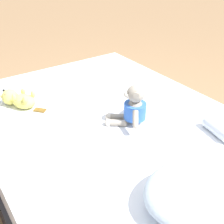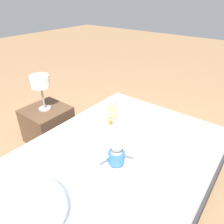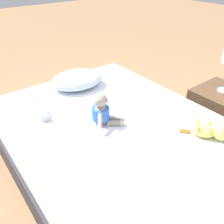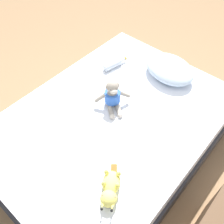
# 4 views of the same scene
# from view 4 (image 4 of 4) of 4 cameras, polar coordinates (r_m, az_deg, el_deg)

# --- Properties ---
(ground_plane) EXTENTS (16.00, 16.00, 0.00)m
(ground_plane) POSITION_cam_4_polar(r_m,az_deg,el_deg) (2.30, 0.00, -8.47)
(ground_plane) COLOR #93704C
(bed) EXTENTS (1.38, 1.90, 0.48)m
(bed) POSITION_cam_4_polar(r_m,az_deg,el_deg) (2.10, 0.00, -5.12)
(bed) COLOR #2D2D33
(bed) RESTS_ON ground_plane
(pillow) EXTENTS (0.51, 0.43, 0.14)m
(pillow) POSITION_cam_4_polar(r_m,az_deg,el_deg) (2.24, 12.96, 9.52)
(pillow) COLOR silver
(pillow) RESTS_ON bed
(plush_monkey) EXTENTS (0.25, 0.26, 0.24)m
(plush_monkey) POSITION_cam_4_polar(r_m,az_deg,el_deg) (1.92, 0.15, 3.63)
(plush_monkey) COLOR #9E9384
(plush_monkey) RESTS_ON bed
(plush_yellow_creature) EXTENTS (0.23, 0.30, 0.10)m
(plush_yellow_creature) POSITION_cam_4_polar(r_m,az_deg,el_deg) (1.56, -0.40, -17.09)
(plush_yellow_creature) COLOR #EAE066
(plush_yellow_creature) RESTS_ON bed
(glass_bottle) EXTENTS (0.10, 0.24, 0.07)m
(glass_bottle) POSITION_cam_4_polar(r_m,az_deg,el_deg) (2.29, 0.24, 10.73)
(glass_bottle) COLOR silver
(glass_bottle) RESTS_ON bed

